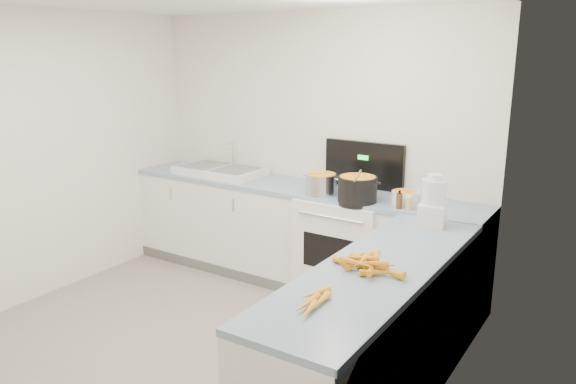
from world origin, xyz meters
The scene contains 18 objects.
floor centered at (0.00, 0.00, 0.00)m, with size 3.50×4.00×0.00m, color gray, non-canonical shape.
wall_back centered at (0.00, 2.00, 1.25)m, with size 3.50×2.50×0.00m, color white, non-canonical shape.
wall_left centered at (-1.75, 0.00, 1.25)m, with size 4.00×2.50×0.00m, color white, non-canonical shape.
wall_right centered at (1.75, 0.00, 1.25)m, with size 4.00×2.50×0.00m, color white, non-canonical shape.
counter_back centered at (0.00, 1.70, 0.47)m, with size 3.50×0.62×0.94m.
counter_right centered at (1.45, 0.30, 0.47)m, with size 0.62×2.20×0.94m.
stove centered at (0.55, 1.69, 0.47)m, with size 0.76×0.65×1.36m.
sink centered at (-0.90, 1.70, 0.98)m, with size 0.86×0.52×0.31m.
steel_pot centered at (0.36, 1.54, 1.02)m, with size 0.28×0.28×0.20m, color silver.
black_pot centered at (0.72, 1.51, 1.03)m, with size 0.32×0.32×0.23m, color black.
wooden_spoon centered at (0.72, 1.51, 1.16)m, with size 0.02×0.02×0.40m, color #AD7A47.
mixing_bowl centered at (1.07, 1.66, 0.99)m, with size 0.22×0.22×0.10m, color white.
extract_bottle centered at (1.09, 1.50, 1.00)m, with size 0.05×0.05×0.12m, color #593319.
spice_jar centered at (1.16, 1.51, 0.99)m, with size 0.05×0.05×0.09m, color #E5B266.
food_processor centered at (1.45, 1.22, 1.10)m, with size 0.22×0.25×0.37m.
carrot_pile centered at (1.40, 0.22, 0.98)m, with size 0.46×0.33×0.09m.
peeled_carrots centered at (1.39, -0.35, 0.96)m, with size 0.15×0.35×0.04m.
peelings centered at (-1.10, 1.68, 1.02)m, with size 0.23×0.25×0.01m.
Camera 1 is at (2.66, -2.55, 2.17)m, focal length 35.00 mm.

